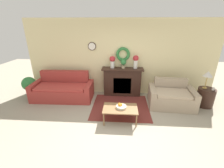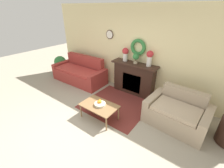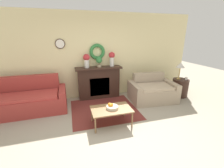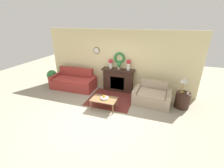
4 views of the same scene
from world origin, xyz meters
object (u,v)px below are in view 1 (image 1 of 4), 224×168
coffee_table (120,109)px  vase_on_mantel_right (136,61)px  side_table_by_loveseat (205,97)px  table_lamp (208,74)px  mug (213,89)px  fireplace (122,82)px  potted_plant_floor_by_couch (29,84)px  fruit_bowl (121,106)px  couch_left (63,90)px  potted_plant_on_mantel (123,63)px  vase_on_mantel_left (112,61)px  loveseat_right (171,97)px

coffee_table → vase_on_mantel_right: bearing=73.8°
side_table_by_loveseat → vase_on_mantel_right: size_ratio=1.30×
table_lamp → vase_on_mantel_right: (-2.18, 0.60, 0.25)m
coffee_table → table_lamp: table_lamp is taller
vase_on_mantel_right → mug: bearing=-17.6°
fireplace → vase_on_mantel_right: (0.45, 0.01, 0.78)m
vase_on_mantel_right → potted_plant_floor_by_couch: 3.91m
side_table_by_loveseat → potted_plant_floor_by_couch: (-6.04, 0.27, 0.17)m
fruit_bowl → table_lamp: bearing=21.8°
vase_on_mantel_right → coffee_table: bearing=-106.2°
side_table_by_loveseat → vase_on_mantel_right: bearing=163.7°
couch_left → potted_plant_on_mantel: size_ratio=6.59×
side_table_by_loveseat → table_lamp: bearing=141.3°
potted_plant_floor_by_couch → fruit_bowl: bearing=-21.1°
table_lamp → side_table_by_loveseat: bearing=-38.7°
fireplace → couch_left: (-2.09, -0.43, -0.20)m
vase_on_mantel_right → fireplace: bearing=-179.3°
couch_left → potted_plant_on_mantel: 2.34m
side_table_by_loveseat → table_lamp: 0.76m
couch_left → vase_on_mantel_right: 2.76m
side_table_by_loveseat → fireplace: bearing=166.4°
potted_plant_on_mantel → vase_on_mantel_left: bearing=177.0°
fruit_bowl → potted_plant_floor_by_couch: potted_plant_floor_by_couch is taller
fireplace → potted_plant_on_mantel: potted_plant_on_mantel is taller
couch_left → loveseat_right: bearing=-5.1°
vase_on_mantel_right → potted_plant_on_mantel: vase_on_mantel_right is taller
table_lamp → potted_plant_on_mantel: 2.67m
loveseat_right → potted_plant_on_mantel: size_ratio=4.58×
mug → potted_plant_on_mantel: bearing=165.4°
coffee_table → potted_plant_on_mantel: bearing=87.7°
vase_on_mantel_left → potted_plant_on_mantel: vase_on_mantel_left is taller
loveseat_right → vase_on_mantel_right: size_ratio=3.16×
fruit_bowl → side_table_by_loveseat: side_table_by_loveseat is taller
loveseat_right → coffee_table: bearing=-144.8°
side_table_by_loveseat → mug: size_ratio=6.77×
mug → loveseat_right: bearing=177.7°
potted_plant_on_mantel → vase_on_mantel_right: bearing=2.7°
vase_on_mantel_right → potted_plant_floor_by_couch: bearing=-174.2°
vase_on_mantel_left → table_lamp: bearing=-11.4°
table_lamp → mug: table_lamp is taller
fireplace → loveseat_right: bearing=-23.6°
fireplace → side_table_by_loveseat: size_ratio=2.47×
couch_left → table_lamp: size_ratio=3.73×
loveseat_right → side_table_by_loveseat: bearing=6.5°
mug → side_table_by_loveseat: bearing=142.1°
fireplace → potted_plant_on_mantel: 0.71m
coffee_table → potted_plant_floor_by_couch: size_ratio=1.23×
table_lamp → mug: 0.48m
fruit_bowl → vase_on_mantel_left: bearing=101.4°
couch_left → fruit_bowl: (2.06, -1.23, 0.12)m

